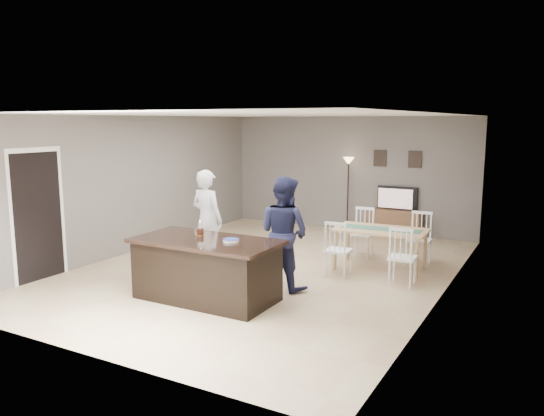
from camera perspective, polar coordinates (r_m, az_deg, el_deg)
The scene contains 14 objects.
floor at distance 9.44m, azimuth -0.55°, elevation -6.62°, with size 8.00×8.00×0.00m, color tan.
room_shell at distance 9.12m, azimuth -0.57°, elevation 3.56°, with size 8.00×8.00×8.00m.
kitchen_island at distance 7.86m, azimuth -7.05°, elevation -6.56°, with size 2.15×1.10×0.90m.
tv_console at distance 12.34m, azimuth 13.02°, elevation -1.61°, with size 1.20×0.40×0.60m, color brown.
television at distance 12.31m, azimuth 13.21°, elevation 1.01°, with size 0.91×0.12×0.53m, color black.
tv_screen_glow at distance 12.23m, azimuth 13.11°, elevation 1.00°, with size 0.78×0.78×0.00m, color orange.
picture_frames at distance 12.36m, azimuth 13.31°, elevation 5.18°, with size 1.10×0.02×0.38m.
doorway at distance 9.41m, azimuth -23.93°, elevation 0.36°, with size 0.00×2.10×2.65m.
woman at distance 9.37m, azimuth -6.99°, elevation -1.27°, with size 0.64×0.42×1.76m, color silver.
man at distance 8.23m, azimuth 1.29°, elevation -2.67°, with size 0.86×0.67×1.77m, color #1B1E3D.
birthday_cake at distance 8.04m, azimuth -7.73°, elevation -2.54°, with size 0.14×0.14×0.22m.
plate_stack at distance 7.57m, azimuth -4.45°, elevation -3.48°, with size 0.24×0.24×0.04m.
dining_table at distance 9.47m, azimuth 11.61°, elevation -2.97°, with size 1.61×1.83×0.95m.
floor_lamp at distance 12.55m, azimuth 8.21°, elevation 3.63°, with size 0.26×0.26×1.76m.
Camera 1 is at (4.45, -7.90, 2.60)m, focal length 35.00 mm.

